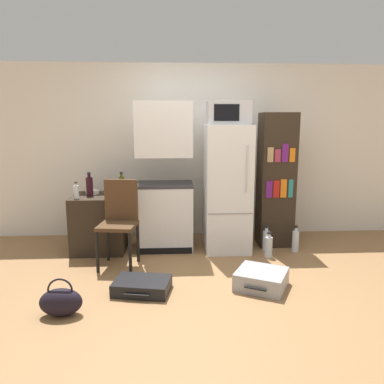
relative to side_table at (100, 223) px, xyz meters
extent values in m
plane|color=olive|center=(1.29, -1.29, -0.36)|extent=(24.00, 24.00, 0.00)
cube|color=white|center=(1.49, 0.71, 0.85)|extent=(6.40, 0.10, 2.42)
cube|color=#2D2319|center=(0.00, 0.00, 0.00)|extent=(0.65, 0.62, 0.71)
cube|color=white|center=(0.83, 0.05, 0.05)|extent=(0.70, 0.52, 0.82)
cube|color=#333338|center=(0.83, 0.05, 0.48)|extent=(0.72, 0.53, 0.03)
cube|color=white|center=(0.83, 0.05, 1.17)|extent=(0.70, 0.44, 0.68)
cube|color=black|center=(0.83, -0.22, -0.32)|extent=(0.68, 0.01, 0.08)
cube|color=white|center=(1.62, -0.02, 0.44)|extent=(0.56, 0.65, 1.59)
cube|color=gray|center=(1.62, -0.35, 0.18)|extent=(0.54, 0.01, 0.01)
cylinder|color=silver|center=(1.80, -0.36, 0.72)|extent=(0.02, 0.02, 0.56)
cube|color=#B7B7BC|center=(1.62, -0.02, 1.37)|extent=(0.52, 0.38, 0.28)
cube|color=black|center=(1.58, -0.21, 1.37)|extent=(0.30, 0.01, 0.19)
cube|color=#2D2319|center=(2.29, 0.12, 0.51)|extent=(0.44, 0.38, 1.74)
cube|color=#661E75|center=(2.15, -0.08, 0.43)|extent=(0.08, 0.01, 0.21)
cube|color=red|center=(2.25, -0.08, 0.43)|extent=(0.08, 0.01, 0.22)
cube|color=orange|center=(2.34, -0.08, 0.44)|extent=(0.08, 0.01, 0.23)
cube|color=teal|center=(2.43, -0.08, 0.43)|extent=(0.06, 0.01, 0.23)
cube|color=tan|center=(2.15, -0.08, 0.86)|extent=(0.07, 0.01, 0.18)
cube|color=#A33351|center=(2.25, -0.08, 0.85)|extent=(0.07, 0.01, 0.16)
cube|color=#661E75|center=(2.34, -0.08, 0.89)|extent=(0.08, 0.01, 0.23)
cube|color=orange|center=(2.43, -0.08, 0.86)|extent=(0.07, 0.01, 0.17)
cylinder|color=silver|center=(-0.22, -0.19, 0.44)|extent=(0.06, 0.06, 0.16)
cylinder|color=silver|center=(-0.22, -0.19, 0.53)|extent=(0.03, 0.03, 0.03)
cylinder|color=black|center=(-0.22, -0.19, 0.55)|extent=(0.03, 0.03, 0.02)
cylinder|color=#566619|center=(0.28, 0.11, 0.47)|extent=(0.07, 0.07, 0.22)
cylinder|color=#566619|center=(0.28, 0.11, 0.59)|extent=(0.03, 0.03, 0.04)
cylinder|color=black|center=(0.28, 0.11, 0.62)|extent=(0.04, 0.04, 0.02)
cylinder|color=black|center=(-0.10, -0.03, 0.47)|extent=(0.08, 0.08, 0.23)
cylinder|color=black|center=(-0.10, -0.03, 0.61)|extent=(0.04, 0.04, 0.04)
cylinder|color=black|center=(-0.10, -0.03, 0.64)|extent=(0.04, 0.04, 0.02)
cylinder|color=silver|center=(-0.10, 0.11, 0.38)|extent=(0.17, 0.17, 0.05)
cylinder|color=black|center=(0.11, -0.75, -0.13)|extent=(0.04, 0.04, 0.46)
cylinder|color=black|center=(0.47, -0.80, -0.13)|extent=(0.04, 0.04, 0.46)
cylinder|color=black|center=(0.16, -0.39, -0.13)|extent=(0.04, 0.04, 0.46)
cylinder|color=black|center=(0.52, -0.44, -0.13)|extent=(0.04, 0.04, 0.46)
cube|color=#4C331E|center=(0.31, -0.60, 0.13)|extent=(0.45, 0.45, 0.04)
cube|color=#4C331E|center=(0.34, -0.42, 0.38)|extent=(0.38, 0.10, 0.47)
cube|color=black|center=(0.63, -1.26, -0.30)|extent=(0.59, 0.46, 0.12)
cylinder|color=black|center=(0.59, -1.46, -0.30)|extent=(0.24, 0.06, 0.02)
cube|color=#99999E|center=(1.80, -1.22, -0.27)|extent=(0.62, 0.60, 0.17)
cylinder|color=black|center=(1.69, -1.43, -0.27)|extent=(0.20, 0.11, 0.02)
ellipsoid|color=black|center=(-0.03, -1.67, -0.24)|extent=(0.36, 0.20, 0.24)
torus|color=black|center=(-0.03, -1.67, -0.13)|extent=(0.21, 0.02, 0.21)
cylinder|color=silver|center=(2.12, -0.16, -0.23)|extent=(0.09, 0.09, 0.26)
cylinder|color=silver|center=(2.12, -0.16, -0.08)|extent=(0.04, 0.04, 0.05)
cylinder|color=black|center=(2.12, -0.16, -0.04)|extent=(0.05, 0.05, 0.03)
cylinder|color=silver|center=(2.48, -0.20, -0.22)|extent=(0.09, 0.09, 0.26)
cylinder|color=silver|center=(2.48, -0.20, -0.07)|extent=(0.04, 0.04, 0.05)
cylinder|color=black|center=(2.48, -0.20, -0.03)|extent=(0.04, 0.04, 0.03)
cylinder|color=silver|center=(2.09, -0.38, -0.23)|extent=(0.09, 0.09, 0.25)
cylinder|color=silver|center=(2.09, -0.38, -0.09)|extent=(0.04, 0.04, 0.04)
cylinder|color=black|center=(2.09, -0.38, -0.05)|extent=(0.05, 0.05, 0.03)
camera|label=1|loc=(0.92, -4.67, 1.26)|focal=35.00mm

